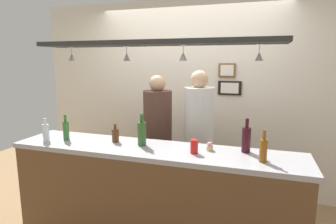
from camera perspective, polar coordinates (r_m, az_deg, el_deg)
back_wall at (r=3.90m, az=4.51°, el=2.97°), size 4.40×0.06×2.60m
bar_counter at (r=2.59m, az=-4.25°, el=-15.21°), size 2.70×0.55×1.01m
overhead_glass_rack at (r=2.53m, az=-2.86°, el=13.80°), size 2.20×0.36×0.04m
hanging_wineglass_far_left at (r=3.01m, az=-18.91°, el=10.58°), size 0.07×0.07×0.13m
hanging_wineglass_left at (r=2.71m, az=-8.36°, el=11.11°), size 0.07×0.07×0.13m
hanging_wineglass_center_left at (r=2.40m, az=3.11°, el=11.31°), size 0.07×0.07×0.13m
hanging_wineglass_center at (r=2.43m, az=17.97°, el=10.82°), size 0.07×0.07×0.13m
person_left_brown_shirt at (r=3.40m, az=-2.09°, el=-3.55°), size 0.34×0.34×1.63m
person_middle_white_patterned_shirt at (r=3.26m, az=6.20°, el=-3.50°), size 0.34×0.34×1.69m
bottle_soda_clear at (r=3.04m, az=-23.51°, el=-3.74°), size 0.06×0.06×0.23m
bottle_beer_green_import at (r=3.01m, az=-19.96°, el=-3.41°), size 0.06×0.06×0.26m
bottle_beer_brown_stubby at (r=2.82m, az=-10.62°, el=-4.56°), size 0.07×0.07×0.18m
bottle_beer_amber_tall at (r=2.35m, az=18.75°, el=-7.23°), size 0.06×0.06×0.26m
bottle_wine_dark_red at (r=2.54m, az=15.57°, el=-5.29°), size 0.08×0.08×0.30m
bottle_champagne_green at (r=2.66m, az=-5.32°, el=-4.27°), size 0.08×0.08×0.30m
drink_can at (r=2.44m, az=5.32°, el=-6.96°), size 0.07×0.07×0.12m
cupcake at (r=2.55m, az=8.45°, el=-6.91°), size 0.06×0.06×0.08m
picture_frame_upper_small at (r=3.74m, az=11.87°, el=8.26°), size 0.22×0.02×0.18m
picture_frame_lower_pair at (r=3.75m, az=12.38°, el=4.77°), size 0.30×0.02×0.18m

